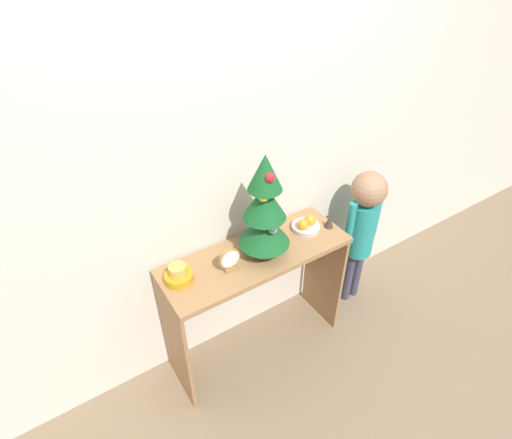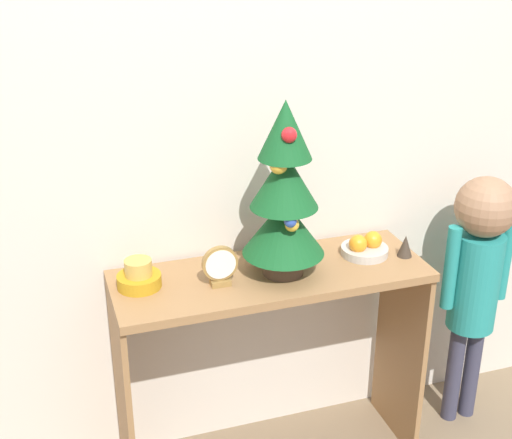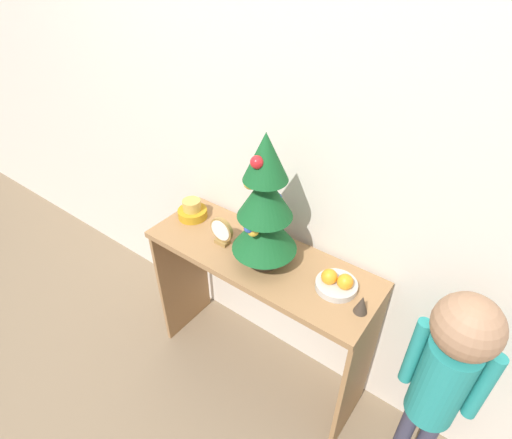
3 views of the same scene
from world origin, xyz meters
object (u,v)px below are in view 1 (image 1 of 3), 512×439
object	(u,v)px
desk_clock	(229,260)
child_figure	(363,220)
mini_tree	(265,210)
singing_bowl	(178,275)
figurine	(329,221)
fruit_bowl	(306,225)

from	to	relation	value
desk_clock	child_figure	size ratio (longest dim) A/B	0.13
mini_tree	singing_bowl	distance (m)	0.54
singing_bowl	desk_clock	xyz separation A→B (m)	(0.25, -0.07, 0.03)
singing_bowl	child_figure	xyz separation A→B (m)	(1.27, -0.04, -0.14)
figurine	child_figure	xyz separation A→B (m)	(0.34, 0.03, -0.14)
singing_bowl	figurine	distance (m)	0.94
mini_tree	child_figure	distance (m)	0.88
singing_bowl	desk_clock	world-z (taller)	desk_clock
singing_bowl	desk_clock	bearing A→B (deg)	-15.73
fruit_bowl	desk_clock	xyz separation A→B (m)	(-0.55, -0.06, 0.04)
child_figure	desk_clock	bearing A→B (deg)	-178.36
mini_tree	child_figure	bearing A→B (deg)	1.00
mini_tree	fruit_bowl	bearing A→B (deg)	7.20
fruit_bowl	figurine	size ratio (longest dim) A/B	2.11
desk_clock	mini_tree	bearing A→B (deg)	3.87
mini_tree	fruit_bowl	distance (m)	0.42
singing_bowl	figurine	xyz separation A→B (m)	(0.93, -0.07, 0.00)
fruit_bowl	figurine	xyz separation A→B (m)	(0.13, -0.05, 0.01)
mini_tree	figurine	distance (m)	0.52
child_figure	figurine	bearing A→B (deg)	-175.39
fruit_bowl	singing_bowl	xyz separation A→B (m)	(-0.80, 0.02, 0.01)
desk_clock	figurine	xyz separation A→B (m)	(0.68, 0.00, -0.03)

